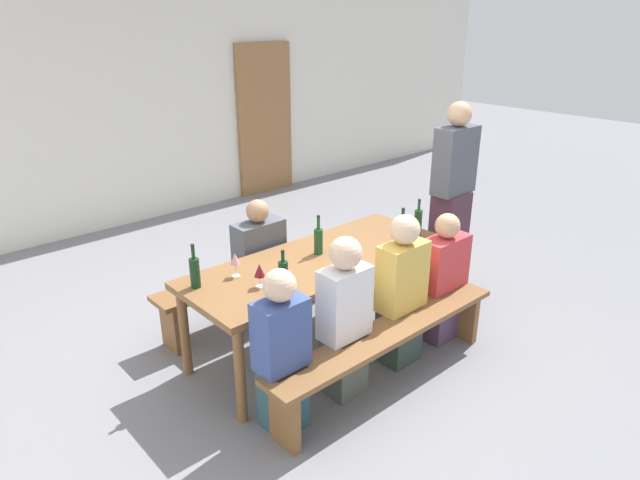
# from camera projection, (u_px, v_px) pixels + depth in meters

# --- Properties ---
(ground_plane) EXTENTS (24.00, 24.00, 0.00)m
(ground_plane) POSITION_uv_depth(u_px,v_px,m) (320.00, 343.00, 4.55)
(ground_plane) COLOR slate
(back_wall) EXTENTS (14.00, 0.20, 3.20)m
(back_wall) POSITION_uv_depth(u_px,v_px,m) (104.00, 93.00, 6.55)
(back_wall) COLOR silver
(back_wall) RESTS_ON ground
(wooden_door) EXTENTS (0.90, 0.06, 2.10)m
(wooden_door) POSITION_uv_depth(u_px,v_px,m) (265.00, 120.00, 8.01)
(wooden_door) COLOR olive
(wooden_door) RESTS_ON ground
(tasting_table) EXTENTS (2.15, 0.82, 0.75)m
(tasting_table) POSITION_uv_depth(u_px,v_px,m) (320.00, 267.00, 4.30)
(tasting_table) COLOR brown
(tasting_table) RESTS_ON ground
(bench_near) EXTENTS (2.05, 0.30, 0.45)m
(bench_near) POSITION_uv_depth(u_px,v_px,m) (388.00, 341.00, 3.92)
(bench_near) COLOR brown
(bench_near) RESTS_ON ground
(bench_far) EXTENTS (2.05, 0.30, 0.45)m
(bench_far) POSITION_uv_depth(u_px,v_px,m) (266.00, 275.00, 4.91)
(bench_far) COLOR brown
(bench_far) RESTS_ON ground
(wine_bottle_0) EXTENTS (0.07, 0.07, 0.31)m
(wine_bottle_0) POSITION_uv_depth(u_px,v_px,m) (195.00, 272.00, 3.78)
(wine_bottle_0) COLOR #143319
(wine_bottle_0) RESTS_ON tasting_table
(wine_bottle_1) EXTENTS (0.07, 0.07, 0.31)m
(wine_bottle_1) POSITION_uv_depth(u_px,v_px,m) (318.00, 240.00, 4.31)
(wine_bottle_1) COLOR #194723
(wine_bottle_1) RESTS_ON tasting_table
(wine_bottle_2) EXTENTS (0.07, 0.07, 0.30)m
(wine_bottle_2) POSITION_uv_depth(u_px,v_px,m) (402.00, 230.00, 4.50)
(wine_bottle_2) COLOR #143319
(wine_bottle_2) RESTS_ON tasting_table
(wine_bottle_3) EXTENTS (0.07, 0.07, 0.31)m
(wine_bottle_3) POSITION_uv_depth(u_px,v_px,m) (283.00, 277.00, 3.70)
(wine_bottle_3) COLOR #143319
(wine_bottle_3) RESTS_ON tasting_table
(wine_bottle_4) EXTENTS (0.06, 0.06, 0.34)m
(wine_bottle_4) POSITION_uv_depth(u_px,v_px,m) (418.00, 223.00, 4.60)
(wine_bottle_4) COLOR #194723
(wine_bottle_4) RESTS_ON tasting_table
(wine_glass_0) EXTENTS (0.07, 0.07, 0.17)m
(wine_glass_0) POSITION_uv_depth(u_px,v_px,m) (259.00, 271.00, 3.78)
(wine_glass_0) COLOR silver
(wine_glass_0) RESTS_ON tasting_table
(wine_glass_1) EXTENTS (0.07, 0.07, 0.18)m
(wine_glass_1) POSITION_uv_depth(u_px,v_px,m) (235.00, 260.00, 3.93)
(wine_glass_1) COLOR silver
(wine_glass_1) RESTS_ON tasting_table
(seated_guest_near_0) EXTENTS (0.33, 0.24, 1.11)m
(seated_guest_near_0) POSITION_uv_depth(u_px,v_px,m) (282.00, 354.00, 3.46)
(seated_guest_near_0) COLOR #2B4E59
(seated_guest_near_0) RESTS_ON ground
(seated_guest_near_1) EXTENTS (0.34, 0.24, 1.17)m
(seated_guest_near_1) POSITION_uv_depth(u_px,v_px,m) (344.00, 320.00, 3.77)
(seated_guest_near_1) COLOR #4B5147
(seated_guest_near_1) RESTS_ON ground
(seated_guest_near_2) EXTENTS (0.38, 0.24, 1.18)m
(seated_guest_near_2) POSITION_uv_depth(u_px,v_px,m) (401.00, 293.00, 4.13)
(seated_guest_near_2) COLOR #2F3F38
(seated_guest_near_2) RESTS_ON ground
(seated_guest_near_3) EXTENTS (0.42, 0.24, 1.07)m
(seated_guest_near_3) POSITION_uv_depth(u_px,v_px,m) (442.00, 281.00, 4.47)
(seated_guest_near_3) COLOR #523B58
(seated_guest_near_3) RESTS_ON ground
(seated_guest_far_0) EXTENTS (0.42, 0.24, 1.11)m
(seated_guest_far_0) POSITION_uv_depth(u_px,v_px,m) (260.00, 268.00, 4.64)
(seated_guest_far_0) COLOR #434A60
(seated_guest_far_0) RESTS_ON ground
(standing_host) EXTENTS (0.41, 0.24, 1.78)m
(standing_host) POSITION_uv_depth(u_px,v_px,m) (451.00, 204.00, 5.08)
(standing_host) COLOR #452A3A
(standing_host) RESTS_ON ground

